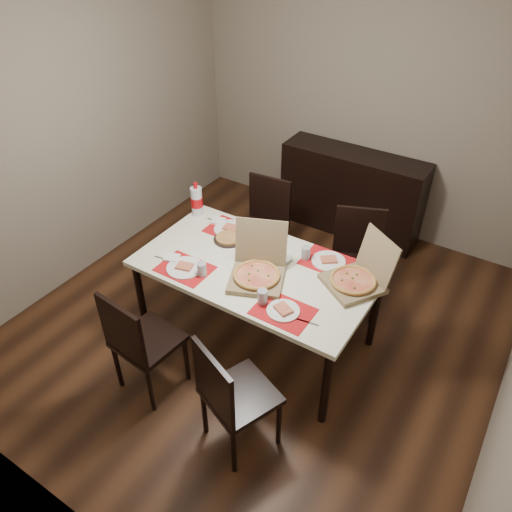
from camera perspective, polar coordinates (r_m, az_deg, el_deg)
name	(u,v)px	position (r m, az deg, el deg)	size (l,w,h in m)	color
ground	(262,324)	(4.40, 0.68, -7.78)	(3.80, 4.00, 0.02)	#412414
room_walls	(295,116)	(3.76, 4.51, 15.69)	(3.84, 4.02, 2.62)	gray
sideboard	(351,193)	(5.42, 10.81, 7.13)	(1.50, 0.40, 0.90)	black
dining_table	(256,273)	(3.83, 0.00, -1.99)	(1.80, 1.00, 0.75)	#EEEAC8
chair_near_left	(139,341)	(3.64, -13.21, -9.40)	(0.46, 0.46, 0.93)	black
chair_near_right	(231,395)	(3.25, -2.90, -15.53)	(0.55, 0.55, 0.93)	black
chair_far_left	(264,222)	(4.73, 0.92, 3.90)	(0.46, 0.46, 0.93)	black
chair_far_right	(356,257)	(4.37, 11.41, -0.07)	(0.55, 0.55, 0.93)	black
setting_near_left	(187,267)	(3.78, -7.86, -1.27)	(0.50, 0.30, 0.11)	red
setting_near_right	(277,307)	(3.42, 2.44, -5.80)	(0.47, 0.30, 0.11)	red
setting_far_left	(233,229)	(4.17, -2.68, 3.11)	(0.47, 0.30, 0.11)	red
setting_far_right	(323,259)	(3.86, 7.62, -0.35)	(0.48, 0.30, 0.11)	red
napkin_loose	(270,270)	(3.74, 1.57, -1.58)	(0.12, 0.11, 0.02)	white
pizza_box_center	(257,271)	(3.65, 0.16, -1.76)	(0.52, 0.54, 0.39)	olive
pizza_box_right	(357,278)	(3.66, 11.47, -2.49)	(0.54, 0.55, 0.37)	olive
faina_plate	(229,238)	(4.07, -3.16, 2.01)	(0.25, 0.25, 0.03)	black
dip_bowl	(285,259)	(3.84, 3.32, -0.38)	(0.10, 0.10, 0.03)	white
soda_bottle	(197,201)	(4.36, -6.79, 6.25)	(0.10, 0.10, 0.31)	silver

